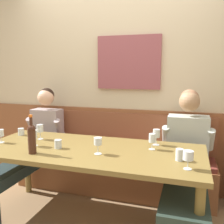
# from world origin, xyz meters

# --- Properties ---
(room_wall_back) EXTENTS (6.80, 0.12, 2.80)m
(room_wall_back) POSITION_xyz_m (0.00, 1.09, 1.40)
(room_wall_back) COLOR beige
(room_wall_back) RESTS_ON ground
(wood_wainscot_panel) EXTENTS (6.80, 0.03, 0.98)m
(wood_wainscot_panel) POSITION_xyz_m (0.00, 1.04, 0.49)
(wood_wainscot_panel) COLOR brown
(wood_wainscot_panel) RESTS_ON ground
(wall_bench) EXTENTS (2.36, 0.42, 0.94)m
(wall_bench) POSITION_xyz_m (0.00, 0.83, 0.28)
(wall_bench) COLOR brown
(wall_bench) RESTS_ON ground
(dining_table) EXTENTS (2.06, 0.89, 0.75)m
(dining_table) POSITION_xyz_m (0.00, 0.13, 0.67)
(dining_table) COLOR brown
(dining_table) RESTS_ON ground
(person_right_seat) EXTENTS (0.47, 1.30, 1.24)m
(person_right_seat) POSITION_xyz_m (-0.85, 0.43, 0.60)
(person_right_seat) COLOR #36333A
(person_right_seat) RESTS_ON ground
(person_left_seat) EXTENTS (0.53, 1.31, 1.26)m
(person_left_seat) POSITION_xyz_m (0.86, 0.45, 0.62)
(person_left_seat) COLOR #2F2F3C
(person_left_seat) RESTS_ON ground
(wine_bottle_amber_mid) EXTENTS (0.07, 0.07, 0.34)m
(wine_bottle_amber_mid) POSITION_xyz_m (-0.42, -0.14, 0.89)
(wine_bottle_amber_mid) COLOR #3F2216
(wine_bottle_amber_mid) RESTS_ON dining_table
(wine_glass_right_end) EXTENTS (0.07, 0.07, 0.15)m
(wine_glass_right_end) POSITION_xyz_m (-0.54, 0.05, 0.85)
(wine_glass_right_end) COLOR silver
(wine_glass_right_end) RESTS_ON dining_table
(wine_glass_mid_left) EXTENTS (0.08, 0.08, 0.14)m
(wine_glass_mid_left) POSITION_xyz_m (0.87, -0.11, 0.85)
(wine_glass_mid_left) COLOR silver
(wine_glass_mid_left) RESTS_ON dining_table
(wine_glass_mid_right) EXTENTS (0.06, 0.06, 0.15)m
(wine_glass_mid_right) POSITION_xyz_m (0.55, 0.27, 0.85)
(wine_glass_mid_right) COLOR silver
(wine_glass_mid_right) RESTS_ON dining_table
(wine_glass_center_rear) EXTENTS (0.07, 0.07, 0.15)m
(wine_glass_center_rear) POSITION_xyz_m (0.57, 0.43, 0.85)
(wine_glass_center_rear) COLOR silver
(wine_glass_center_rear) RESTS_ON dining_table
(wine_glass_center_front) EXTENTS (0.07, 0.07, 0.16)m
(wine_glass_center_front) POSITION_xyz_m (-0.61, 0.28, 0.86)
(wine_glass_center_front) COLOR silver
(wine_glass_center_front) RESTS_ON dining_table
(wine_glass_left_end) EXTENTS (0.07, 0.07, 0.15)m
(wine_glass_left_end) POSITION_xyz_m (0.13, 0.01, 0.85)
(wine_glass_left_end) COLOR silver
(wine_glass_left_end) RESTS_ON dining_table
(wine_glass_near_bucket) EXTENTS (0.06, 0.06, 0.13)m
(wine_glass_near_bucket) POSITION_xyz_m (-0.92, 0.05, 0.84)
(wine_glass_near_bucket) COLOR silver
(wine_glass_near_bucket) RESTS_ON dining_table
(water_tumbler_center) EXTENTS (0.07, 0.07, 0.08)m
(water_tumbler_center) POSITION_xyz_m (-0.91, 0.36, 0.78)
(water_tumbler_center) COLOR silver
(water_tumbler_center) RESTS_ON dining_table
(water_tumbler_right) EXTENTS (0.06, 0.06, 0.10)m
(water_tumbler_right) POSITION_xyz_m (0.80, 0.05, 0.79)
(water_tumbler_right) COLOR silver
(water_tumbler_right) RESTS_ON dining_table
(water_tumbler_left) EXTENTS (0.07, 0.07, 0.08)m
(water_tumbler_left) POSITION_xyz_m (-0.28, 0.05, 0.79)
(water_tumbler_left) COLOR silver
(water_tumbler_left) RESTS_ON dining_table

